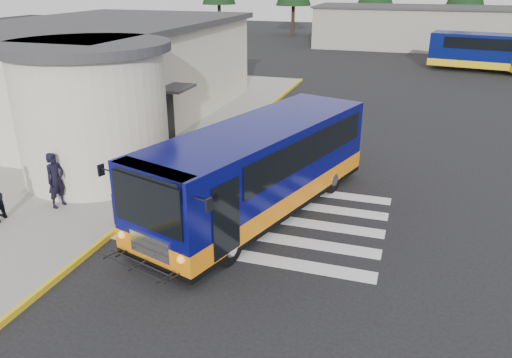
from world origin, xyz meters
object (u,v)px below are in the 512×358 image
(pedestrian_a, at_px, (56,180))
(bollard, at_px, (114,209))
(transit_bus, at_px, (259,172))
(far_bus_a, at_px, (496,51))

(pedestrian_a, height_order, bollard, pedestrian_a)
(bollard, bearing_deg, transit_bus, 33.17)
(transit_bus, bearing_deg, far_bus_a, 88.93)
(transit_bus, xyz_separation_m, bollard, (-3.71, -2.42, -0.72))
(transit_bus, xyz_separation_m, pedestrian_a, (-6.12, -1.88, -0.31))
(transit_bus, distance_m, pedestrian_a, 6.41)
(transit_bus, height_order, pedestrian_a, transit_bus)
(pedestrian_a, xyz_separation_m, far_bus_a, (16.01, 31.47, 0.56))
(transit_bus, height_order, bollard, transit_bus)
(pedestrian_a, relative_size, far_bus_a, 0.18)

